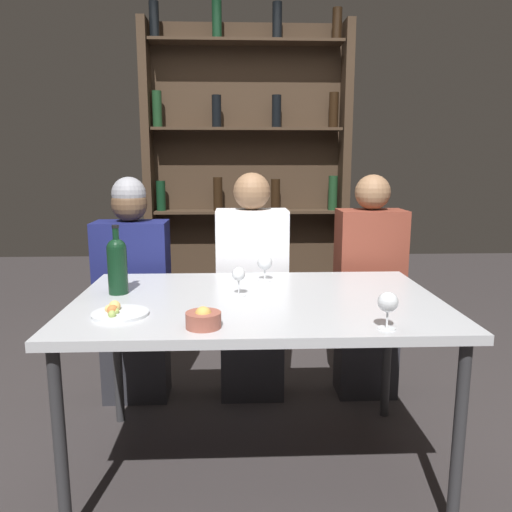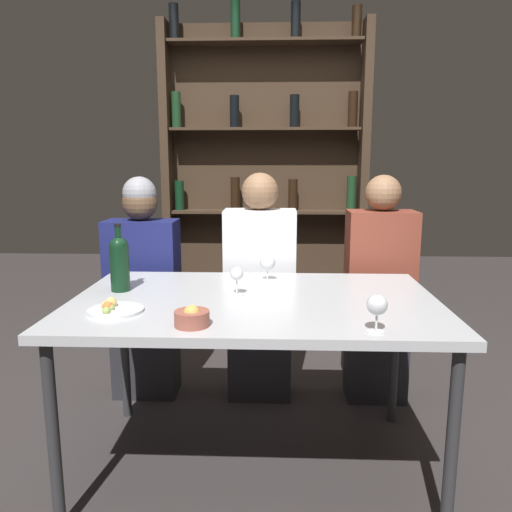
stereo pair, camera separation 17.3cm
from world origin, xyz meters
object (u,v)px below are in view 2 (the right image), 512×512
Objects in this scene: snack_bowl at (192,317)px; seated_person_left at (144,293)px; food_plate_0 at (114,309)px; wine_glass_1 at (377,306)px; seated_person_right at (378,296)px; seated_person_center at (260,294)px; wine_bottle at (119,261)px; wine_glass_0 at (268,263)px; wine_glass_2 at (237,275)px.

seated_person_left is (-0.45, 1.04, -0.20)m from snack_bowl.
wine_glass_1 is at bearing -11.50° from food_plate_0.
seated_person_right is (0.23, 1.08, -0.26)m from wine_glass_1.
seated_person_center is at bearing -0.00° from seated_person_left.
seated_person_left reaches higher than snack_bowl.
wine_bottle reaches higher than snack_bowl.
snack_bowl is (-0.62, 0.04, -0.06)m from wine_glass_1.
seated_person_center reaches higher than seated_person_right.
wine_glass_1 is 0.62m from snack_bowl.
snack_bowl is (-0.25, -0.67, -0.05)m from wine_glass_0.
wine_bottle reaches higher than wine_glass_2.
food_plate_0 is (0.07, -0.31, -0.12)m from wine_bottle.
snack_bowl is 0.10× the size of seated_person_left.
wine_glass_1 is at bearing -68.90° from seated_person_center.
wine_bottle is at bearing -135.27° from seated_person_center.
wine_glass_0 is 0.95× the size of wine_glass_1.
food_plate_0 is at bearing -142.68° from seated_person_right.
seated_person_center is 0.65m from seated_person_right.
wine_bottle is 2.40× the size of wine_glass_0.
seated_person_left reaches higher than wine_glass_0.
wine_glass_1 is (0.37, -0.71, 0.01)m from wine_glass_0.
seated_person_right is at bearing 25.20° from wine_bottle.
wine_bottle reaches higher than wine_glass_0.
wine_bottle reaches higher than food_plate_0.
wine_glass_1 is 0.62× the size of food_plate_0.
seated_person_left is (-0.57, 0.64, -0.25)m from wine_glass_2.
wine_bottle is 1.40m from seated_person_right.
wine_glass_2 is at bearing -138.82° from seated_person_right.
wine_glass_0 is at bearing -147.98° from seated_person_right.
seated_person_right is at bearing 37.32° from food_plate_0.
wine_glass_2 is 0.43m from snack_bowl.
seated_person_right reaches higher than wine_glass_2.
wine_glass_2 is 0.69m from seated_person_center.
food_plate_0 is (-0.57, -0.52, -0.07)m from wine_glass_0.
food_plate_0 is at bearing 154.91° from snack_bowl.
wine_glass_0 reaches higher than food_plate_0.
seated_person_left is (-1.07, 1.08, -0.26)m from wine_glass_1.
snack_bowl is at bearing 176.23° from wine_glass_1.
wine_bottle is 2.44× the size of wine_glass_2.
seated_person_left is at bearing 151.61° from wine_glass_0.
food_plate_0 is 0.17× the size of seated_person_right.
food_plate_0 is 0.17× the size of seated_person_center.
wine_glass_0 is 0.59× the size of food_plate_0.
wine_bottle is at bearing 102.48° from food_plate_0.
seated_person_center is (-0.42, 1.08, -0.26)m from wine_glass_1.
wine_glass_2 is (-0.49, 0.45, -0.00)m from wine_glass_1.
seated_person_right is at bearing 32.02° from wine_glass_0.
wine_glass_2 is at bearing -96.87° from seated_person_center.
seated_person_left is at bearing 180.00° from seated_person_center.
wine_bottle is 0.23× the size of seated_person_center.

